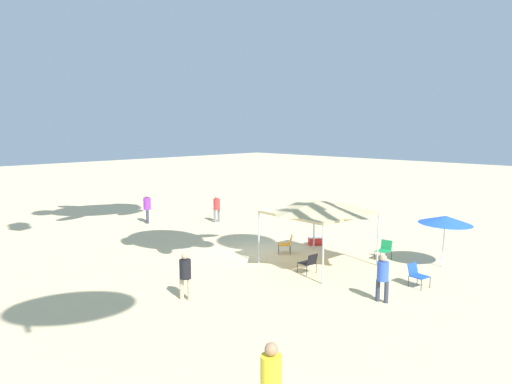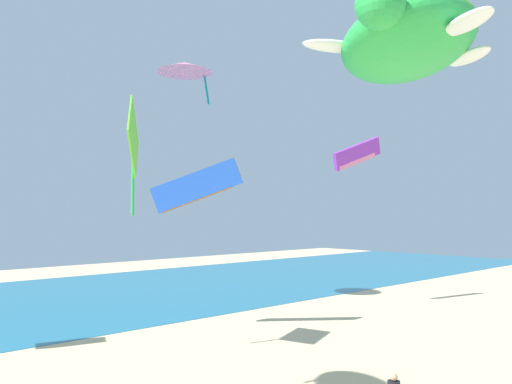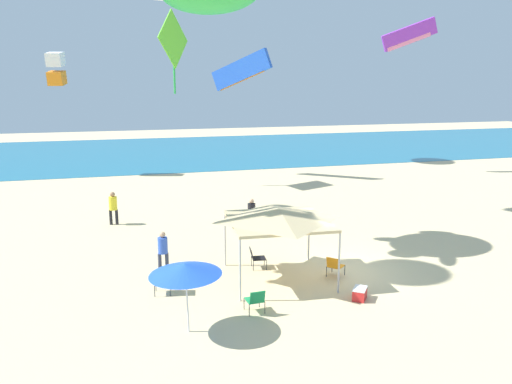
# 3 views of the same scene
# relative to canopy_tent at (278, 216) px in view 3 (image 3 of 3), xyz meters

# --- Properties ---
(ground) EXTENTS (120.00, 120.00, 0.10)m
(ground) POSITION_rel_canopy_tent_xyz_m (2.56, 0.08, -2.46)
(ground) COLOR beige
(ocean_strip) EXTENTS (120.00, 25.87, 0.02)m
(ocean_strip) POSITION_rel_canopy_tent_xyz_m (2.56, 35.97, -2.39)
(ocean_strip) COLOR teal
(ocean_strip) RESTS_ON ground
(canopy_tent) EXTENTS (3.73, 3.72, 2.68)m
(canopy_tent) POSITION_rel_canopy_tent_xyz_m (0.00, 0.00, 0.00)
(canopy_tent) COLOR #B7B7BC
(canopy_tent) RESTS_ON ground
(beach_umbrella) EXTENTS (2.11, 2.10, 2.16)m
(beach_umbrella) POSITION_rel_canopy_tent_xyz_m (-3.84, -3.30, -0.45)
(beach_umbrella) COLOR silver
(beach_umbrella) RESTS_ON ground
(folding_chair_facing_ocean) EXTENTS (0.81, 0.80, 0.82)m
(folding_chair_facing_ocean) POSITION_rel_canopy_tent_xyz_m (2.07, -0.46, -1.93)
(folding_chair_facing_ocean) COLOR black
(folding_chair_facing_ocean) RESTS_ON ground
(folding_chair_right_of_tent) EXTENTS (0.70, 0.62, 0.82)m
(folding_chair_right_of_tent) POSITION_rel_canopy_tent_xyz_m (-4.14, -0.32, -1.93)
(folding_chair_right_of_tent) COLOR black
(folding_chair_right_of_tent) RESTS_ON ground
(folding_chair_near_cooler) EXTENTS (0.68, 0.60, 0.82)m
(folding_chair_near_cooler) POSITION_rel_canopy_tent_xyz_m (-0.52, 1.22, -1.93)
(folding_chair_near_cooler) COLOR black
(folding_chair_near_cooler) RESTS_ON ground
(folding_chair_left_of_tent) EXTENTS (0.58, 0.66, 0.82)m
(folding_chair_left_of_tent) POSITION_rel_canopy_tent_xyz_m (-1.58, -2.62, -1.93)
(folding_chair_left_of_tent) COLOR black
(folding_chair_left_of_tent) RESTS_ON ground
(cooler_box) EXTENTS (0.70, 0.74, 0.40)m
(cooler_box) POSITION_rel_canopy_tent_xyz_m (2.08, -2.53, -2.20)
(cooler_box) COLOR red
(cooler_box) RESTS_ON ground
(person_near_umbrella) EXTENTS (0.45, 0.40, 1.70)m
(person_near_umbrella) POSITION_rel_canopy_tent_xyz_m (-5.86, 9.13, -1.41)
(person_near_umbrella) COLOR black
(person_near_umbrella) RESTS_ON ground
(person_far_stroller) EXTENTS (0.42, 0.37, 1.58)m
(person_far_stroller) POSITION_rel_canopy_tent_xyz_m (-4.03, 1.88, -1.48)
(person_far_stroller) COLOR #33384C
(person_far_stroller) RESTS_ON ground
(person_kite_handler) EXTENTS (0.40, 0.38, 1.60)m
(person_kite_handler) POSITION_rel_canopy_tent_xyz_m (0.64, 6.25, -1.47)
(person_kite_handler) COLOR #C6B28C
(person_kite_handler) RESTS_ON ground
(kite_box_white) EXTENTS (1.39, 1.48, 2.50)m
(kite_box_white) POSITION_rel_canopy_tent_xyz_m (-9.52, 24.52, 5.63)
(kite_box_white) COLOR white
(kite_parafoil_purple) EXTENTS (4.33, 1.31, 2.62)m
(kite_parafoil_purple) POSITION_rel_canopy_tent_xyz_m (16.38, 18.84, 8.16)
(kite_parafoil_purple) COLOR purple
(kite_diamond_lime) EXTENTS (2.31, 3.09, 5.42)m
(kite_diamond_lime) POSITION_rel_canopy_tent_xyz_m (-1.53, 18.05, 7.24)
(kite_diamond_lime) COLOR #66D82D
(kite_parafoil_blue) EXTENTS (3.79, 3.87, 3.03)m
(kite_parafoil_blue) POSITION_rel_canopy_tent_xyz_m (3.58, 20.22, 5.48)
(kite_parafoil_blue) COLOR blue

